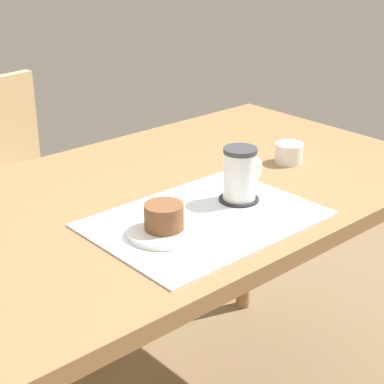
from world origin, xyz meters
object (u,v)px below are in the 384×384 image
wooden_chair (14,205)px  coffee_mug (241,173)px  pastry (164,216)px  dining_table (167,221)px  sugar_bowl (289,153)px  pastry_plate (164,231)px

wooden_chair → coffee_mug: 0.94m
pastry → dining_table: bearing=49.5°
coffee_mug → sugar_bowl: 0.28m
pastry_plate → pastry: bearing=0.0°
dining_table → pastry_plate: size_ratio=9.15×
pastry → pastry_plate: bearing=0.0°
pastry → coffee_mug: 0.23m
wooden_chair → pastry: size_ratio=11.01×
pastry_plate → wooden_chair: bearing=83.3°
pastry → coffee_mug: coffee_mug is taller
pastry → sugar_bowl: pastry is taller
pastry_plate → sugar_bowl: 0.50m
dining_table → pastry: bearing=-130.5°
sugar_bowl → coffee_mug: bearing=-161.7°
dining_table → wooden_chair: wooden_chair is taller
wooden_chair → dining_table: bearing=85.8°
dining_table → coffee_mug: 0.23m
dining_table → pastry: (-0.15, -0.17, 0.12)m
wooden_chair → coffee_mug: (0.12, -0.87, 0.34)m
pastry_plate → pastry: (0.00, 0.00, 0.03)m
coffee_mug → sugar_bowl: coffee_mug is taller
dining_table → pastry: 0.25m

